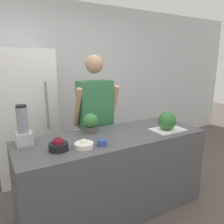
{
  "coord_description": "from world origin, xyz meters",
  "views": [
    {
      "loc": [
        -1.11,
        -1.54,
        1.65
      ],
      "look_at": [
        0.0,
        0.4,
        1.13
      ],
      "focal_mm": 35.0,
      "sensor_mm": 36.0,
      "label": 1
    }
  ],
  "objects_px": {
    "refrigerator": "(25,115)",
    "blender": "(23,129)",
    "person": "(95,122)",
    "bowl_cream": "(84,145)",
    "bowl_cherries": "(59,145)",
    "watermelon": "(167,121)",
    "bowl_small_blue": "(102,142)",
    "potted_plant": "(91,123)"
  },
  "relations": [
    {
      "from": "bowl_cherries",
      "to": "blender",
      "type": "xyz_separation_m",
      "value": [
        -0.24,
        0.3,
        0.11
      ]
    },
    {
      "from": "refrigerator",
      "to": "potted_plant",
      "type": "distance_m",
      "value": 1.21
    },
    {
      "from": "person",
      "to": "bowl_cream",
      "type": "bearing_deg",
      "value": -122.67
    },
    {
      "from": "bowl_cherries",
      "to": "blender",
      "type": "distance_m",
      "value": 0.4
    },
    {
      "from": "bowl_cream",
      "to": "bowl_small_blue",
      "type": "distance_m",
      "value": 0.17
    },
    {
      "from": "bowl_small_blue",
      "to": "bowl_cherries",
      "type": "bearing_deg",
      "value": 166.87
    },
    {
      "from": "person",
      "to": "potted_plant",
      "type": "xyz_separation_m",
      "value": [
        -0.21,
        -0.33,
        0.1
      ]
    },
    {
      "from": "person",
      "to": "bowl_cherries",
      "type": "bearing_deg",
      "value": -135.99
    },
    {
      "from": "bowl_cherries",
      "to": "bowl_cream",
      "type": "distance_m",
      "value": 0.22
    },
    {
      "from": "person",
      "to": "bowl_cream",
      "type": "distance_m",
      "value": 0.83
    },
    {
      "from": "potted_plant",
      "to": "bowl_cherries",
      "type": "bearing_deg",
      "value": -145.05
    },
    {
      "from": "refrigerator",
      "to": "person",
      "type": "relative_size",
      "value": 1.05
    },
    {
      "from": "refrigerator",
      "to": "potted_plant",
      "type": "relative_size",
      "value": 8.43
    },
    {
      "from": "refrigerator",
      "to": "person",
      "type": "xyz_separation_m",
      "value": [
        0.74,
        -0.76,
        -0.01
      ]
    },
    {
      "from": "blender",
      "to": "potted_plant",
      "type": "relative_size",
      "value": 1.78
    },
    {
      "from": "watermelon",
      "to": "potted_plant",
      "type": "relative_size",
      "value": 0.97
    },
    {
      "from": "bowl_cherries",
      "to": "potted_plant",
      "type": "relative_size",
      "value": 0.8
    },
    {
      "from": "person",
      "to": "blender",
      "type": "relative_size",
      "value": 4.51
    },
    {
      "from": "blender",
      "to": "person",
      "type": "bearing_deg",
      "value": 20.98
    },
    {
      "from": "potted_plant",
      "to": "bowl_small_blue",
      "type": "bearing_deg",
      "value": -99.46
    },
    {
      "from": "refrigerator",
      "to": "watermelon",
      "type": "bearing_deg",
      "value": -48.33
    },
    {
      "from": "refrigerator",
      "to": "bowl_cherries",
      "type": "bearing_deg",
      "value": -86.96
    },
    {
      "from": "refrigerator",
      "to": "blender",
      "type": "relative_size",
      "value": 4.72
    },
    {
      "from": "person",
      "to": "bowl_cream",
      "type": "relative_size",
      "value": 9.97
    },
    {
      "from": "bowl_cream",
      "to": "watermelon",
      "type": "bearing_deg",
      "value": 0.04
    },
    {
      "from": "person",
      "to": "watermelon",
      "type": "height_order",
      "value": "person"
    },
    {
      "from": "refrigerator",
      "to": "bowl_cherries",
      "type": "distance_m",
      "value": 1.41
    },
    {
      "from": "person",
      "to": "bowl_small_blue",
      "type": "height_order",
      "value": "person"
    },
    {
      "from": "bowl_cream",
      "to": "blender",
      "type": "xyz_separation_m",
      "value": [
        -0.46,
        0.35,
        0.13
      ]
    },
    {
      "from": "blender",
      "to": "watermelon",
      "type": "bearing_deg",
      "value": -13.51
    },
    {
      "from": "refrigerator",
      "to": "bowl_cream",
      "type": "relative_size",
      "value": 10.44
    },
    {
      "from": "watermelon",
      "to": "blender",
      "type": "height_order",
      "value": "blender"
    },
    {
      "from": "refrigerator",
      "to": "bowl_small_blue",
      "type": "relative_size",
      "value": 19.77
    },
    {
      "from": "person",
      "to": "bowl_small_blue",
      "type": "distance_m",
      "value": 0.79
    },
    {
      "from": "bowl_cherries",
      "to": "bowl_cream",
      "type": "relative_size",
      "value": 1.0
    },
    {
      "from": "bowl_cream",
      "to": "bowl_small_blue",
      "type": "xyz_separation_m",
      "value": [
        0.17,
        -0.03,
        -0.0
      ]
    },
    {
      "from": "watermelon",
      "to": "bowl_cherries",
      "type": "bearing_deg",
      "value": 177.3
    },
    {
      "from": "refrigerator",
      "to": "bowl_cherries",
      "type": "xyz_separation_m",
      "value": [
        0.07,
        -1.4,
        0.02
      ]
    },
    {
      "from": "bowl_small_blue",
      "to": "potted_plant",
      "type": "height_order",
      "value": "potted_plant"
    },
    {
      "from": "refrigerator",
      "to": "bowl_small_blue",
      "type": "height_order",
      "value": "refrigerator"
    },
    {
      "from": "potted_plant",
      "to": "watermelon",
      "type": "bearing_deg",
      "value": -25.92
    },
    {
      "from": "person",
      "to": "bowl_small_blue",
      "type": "xyz_separation_m",
      "value": [
        -0.28,
        -0.73,
        0.02
      ]
    }
  ]
}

